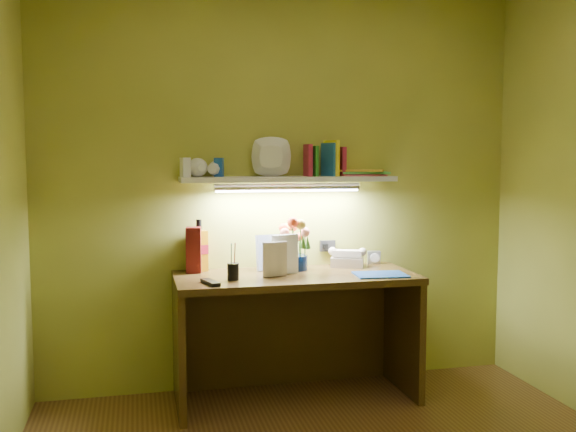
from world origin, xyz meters
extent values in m
cube|color=#33220E|center=(0.00, 1.20, 0.38)|extent=(1.40, 0.60, 0.75)
cube|color=silver|center=(0.58, 1.45, 0.79)|extent=(0.09, 0.06, 0.08)
cube|color=#500F0D|center=(-0.57, 1.39, 0.88)|extent=(0.10, 0.10, 0.27)
cylinder|color=black|center=(-0.38, 1.11, 0.83)|extent=(0.07, 0.07, 0.16)
cube|color=black|center=(-0.52, 1.02, 0.76)|extent=(0.09, 0.18, 0.02)
cube|color=#184CB0|center=(0.47, 1.06, 0.75)|extent=(0.31, 0.24, 0.01)
imported|color=silver|center=(-0.21, 1.14, 0.85)|extent=(0.15, 0.04, 0.20)
imported|color=white|center=(-0.14, 1.19, 0.87)|extent=(0.17, 0.06, 0.23)
cube|color=white|center=(0.00, 1.38, 1.30)|extent=(1.30, 0.25, 0.03)
imported|color=white|center=(-0.52, 1.39, 1.36)|extent=(0.14, 0.14, 0.09)
imported|color=white|center=(-0.46, 1.38, 1.36)|extent=(0.12, 0.12, 0.09)
imported|color=white|center=(-0.11, 1.38, 1.34)|extent=(0.29, 0.29, 0.06)
cube|color=white|center=(-0.61, 1.41, 1.37)|extent=(0.06, 0.06, 0.11)
cube|color=#184CB0|center=(-0.42, 1.42, 1.37)|extent=(0.06, 0.06, 0.11)
cube|color=#A21F3D|center=(0.12, 1.39, 1.41)|extent=(0.03, 0.13, 0.19)
cube|color=yellow|center=(0.27, 1.39, 1.42)|extent=(0.07, 0.14, 0.22)
cube|color=#2064B1|center=(0.26, 1.40, 1.42)|extent=(0.07, 0.15, 0.20)
cube|color=#267421|center=(0.15, 1.38, 1.41)|extent=(0.04, 0.12, 0.18)
cube|color=#A21F3D|center=(0.34, 1.40, 1.40)|extent=(0.03, 0.13, 0.18)
cube|color=#D25064|center=(0.47, 1.39, 1.32)|extent=(0.28, 0.22, 0.01)
cube|color=#52CB5C|center=(0.49, 1.41, 1.33)|extent=(0.33, 0.27, 0.01)
cube|color=gold|center=(0.46, 1.41, 1.35)|extent=(0.36, 0.32, 0.01)
camera|label=1|loc=(-0.90, -2.38, 1.43)|focal=40.00mm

